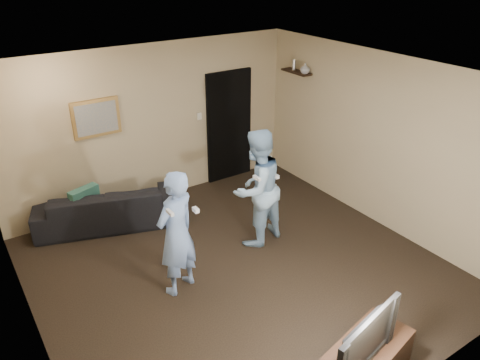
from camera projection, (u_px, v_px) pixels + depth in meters
ground at (238, 269)px, 6.29m from camera, size 5.00×5.00×0.00m
ceiling at (238, 77)px, 5.13m from camera, size 5.00×5.00×0.04m
wall_back at (153, 125)px, 7.57m from camera, size 5.00×0.04×2.60m
wall_front at (406, 296)px, 3.85m from camera, size 5.00×0.04×2.60m
wall_left at (20, 248)px, 4.47m from camera, size 0.04×5.00×2.60m
wall_right at (378, 141)px, 6.96m from camera, size 0.04×5.00×2.60m
sofa at (107, 206)px, 7.20m from camera, size 2.29×1.48×0.62m
throw_pillow at (85, 202)px, 6.97m from camera, size 0.48×0.28×0.45m
painting_frame at (96, 118)px, 6.97m from camera, size 0.72×0.05×0.57m
painting_canvas at (97, 118)px, 6.95m from camera, size 0.62×0.01×0.47m
doorway at (229, 126)px, 8.41m from camera, size 0.90×0.06×2.00m
light_switch at (199, 116)px, 7.98m from camera, size 0.08×0.02×0.12m
wall_shelf at (296, 72)px, 7.94m from camera, size 0.20×0.60×0.03m
shelf_vase at (305, 68)px, 7.73m from camera, size 0.17×0.17×0.17m
shelf_figurine at (294, 65)px, 7.94m from camera, size 0.06×0.06×0.18m
television at (358, 337)px, 4.13m from camera, size 0.96×0.32×0.55m
wii_player_left at (176, 233)px, 5.58m from camera, size 0.69×0.58×1.63m
wii_player_right at (257, 188)px, 6.54m from camera, size 0.96×0.81×1.72m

